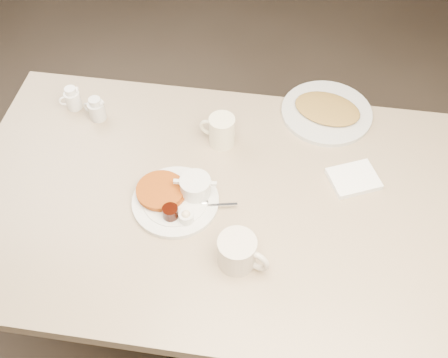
# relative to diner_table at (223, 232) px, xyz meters

# --- Properties ---
(diner_table) EXTENTS (1.50, 0.90, 0.75)m
(diner_table) POSITION_rel_diner_table_xyz_m (0.00, 0.00, 0.00)
(diner_table) COLOR tan
(diner_table) RESTS_ON ground
(main_plate) EXTENTS (0.31, 0.26, 0.07)m
(main_plate) POSITION_rel_diner_table_xyz_m (-0.13, -0.02, 0.19)
(main_plate) COLOR silver
(main_plate) RESTS_ON diner_table
(coffee_mug_near) EXTENTS (0.15, 0.13, 0.09)m
(coffee_mug_near) POSITION_rel_diner_table_xyz_m (0.07, -0.19, 0.22)
(coffee_mug_near) COLOR beige
(coffee_mug_near) RESTS_ON diner_table
(napkin) EXTENTS (0.17, 0.16, 0.02)m
(napkin) POSITION_rel_diner_table_xyz_m (0.37, 0.12, 0.18)
(napkin) COLOR white
(napkin) RESTS_ON diner_table
(coffee_mug_far) EXTENTS (0.12, 0.09, 0.10)m
(coffee_mug_far) POSITION_rel_diner_table_xyz_m (-0.04, 0.22, 0.22)
(coffee_mug_far) COLOR white
(coffee_mug_far) RESTS_ON diner_table
(creamer_left) EXTENTS (0.07, 0.06, 0.08)m
(creamer_left) POSITION_rel_diner_table_xyz_m (-0.54, 0.30, 0.21)
(creamer_left) COLOR white
(creamer_left) RESTS_ON diner_table
(creamer_right) EXTENTS (0.08, 0.07, 0.08)m
(creamer_right) POSITION_rel_diner_table_xyz_m (-0.45, 0.27, 0.21)
(creamer_right) COLOR silver
(creamer_right) RESTS_ON diner_table
(hash_plate) EXTENTS (0.36, 0.36, 0.04)m
(hash_plate) POSITION_rel_diner_table_xyz_m (0.28, 0.39, 0.18)
(hash_plate) COLOR #BBBBB7
(hash_plate) RESTS_ON diner_table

